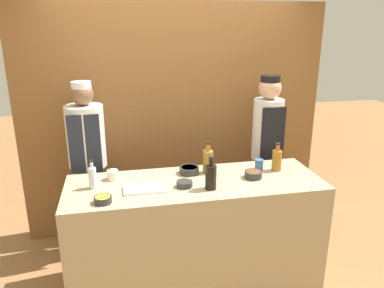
{
  "coord_description": "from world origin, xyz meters",
  "views": [
    {
      "loc": [
        -0.6,
        -2.76,
        2.19
      ],
      "look_at": [
        0.0,
        0.14,
        1.23
      ],
      "focal_mm": 35.0,
      "sensor_mm": 36.0,
      "label": 1
    }
  ],
  "objects_px": {
    "bottle_clear": "(93,177)",
    "chef_left": "(88,164)",
    "cutting_board": "(144,189)",
    "bottle_soy": "(211,176)",
    "cup_cream": "(113,175)",
    "sauce_bowl_orange": "(189,170)",
    "chef_right": "(266,149)",
    "sauce_bowl_brown": "(253,174)",
    "bottle_vinegar": "(208,161)",
    "sauce_bowl_white": "(184,184)",
    "cup_blue": "(259,165)",
    "sauce_bowl_yellow": "(103,199)",
    "bottle_amber": "(277,160)"
  },
  "relations": [
    {
      "from": "sauce_bowl_white",
      "to": "cup_blue",
      "type": "distance_m",
      "value": 0.75
    },
    {
      "from": "sauce_bowl_white",
      "to": "cutting_board",
      "type": "relative_size",
      "value": 0.39
    },
    {
      "from": "bottle_amber",
      "to": "sauce_bowl_orange",
      "type": "bearing_deg",
      "value": 173.62
    },
    {
      "from": "bottle_soy",
      "to": "cup_cream",
      "type": "distance_m",
      "value": 0.83
    },
    {
      "from": "chef_right",
      "to": "sauce_bowl_yellow",
      "type": "bearing_deg",
      "value": -150.96
    },
    {
      "from": "sauce_bowl_brown",
      "to": "bottle_clear",
      "type": "bearing_deg",
      "value": 177.4
    },
    {
      "from": "sauce_bowl_orange",
      "to": "chef_left",
      "type": "height_order",
      "value": "chef_left"
    },
    {
      "from": "cup_cream",
      "to": "bottle_soy",
      "type": "bearing_deg",
      "value": -24.54
    },
    {
      "from": "sauce_bowl_white",
      "to": "sauce_bowl_yellow",
      "type": "distance_m",
      "value": 0.65
    },
    {
      "from": "bottle_clear",
      "to": "chef_left",
      "type": "distance_m",
      "value": 0.64
    },
    {
      "from": "bottle_clear",
      "to": "chef_right",
      "type": "height_order",
      "value": "chef_right"
    },
    {
      "from": "cutting_board",
      "to": "chef_left",
      "type": "relative_size",
      "value": 0.19
    },
    {
      "from": "sauce_bowl_orange",
      "to": "cutting_board",
      "type": "height_order",
      "value": "sauce_bowl_orange"
    },
    {
      "from": "cutting_board",
      "to": "chef_right",
      "type": "distance_m",
      "value": 1.51
    },
    {
      "from": "chef_right",
      "to": "sauce_bowl_orange",
      "type": "bearing_deg",
      "value": -152.07
    },
    {
      "from": "sauce_bowl_orange",
      "to": "chef_right",
      "type": "bearing_deg",
      "value": 27.93
    },
    {
      "from": "chef_left",
      "to": "chef_right",
      "type": "height_order",
      "value": "chef_right"
    },
    {
      "from": "cup_blue",
      "to": "bottle_amber",
      "type": "bearing_deg",
      "value": -18.06
    },
    {
      "from": "bottle_clear",
      "to": "cup_cream",
      "type": "bearing_deg",
      "value": 43.35
    },
    {
      "from": "bottle_amber",
      "to": "cup_cream",
      "type": "bearing_deg",
      "value": 176.66
    },
    {
      "from": "bottle_clear",
      "to": "chef_left",
      "type": "xyz_separation_m",
      "value": [
        -0.08,
        0.63,
        -0.12
      ]
    },
    {
      "from": "sauce_bowl_brown",
      "to": "chef_right",
      "type": "relative_size",
      "value": 0.09
    },
    {
      "from": "sauce_bowl_orange",
      "to": "bottle_amber",
      "type": "xyz_separation_m",
      "value": [
        0.77,
        -0.09,
        0.07
      ]
    },
    {
      "from": "sauce_bowl_yellow",
      "to": "bottle_vinegar",
      "type": "distance_m",
      "value": 0.97
    },
    {
      "from": "cup_blue",
      "to": "chef_left",
      "type": "xyz_separation_m",
      "value": [
        -1.5,
        0.52,
        -0.07
      ]
    },
    {
      "from": "sauce_bowl_white",
      "to": "bottle_vinegar",
      "type": "xyz_separation_m",
      "value": [
        0.25,
        0.25,
        0.08
      ]
    },
    {
      "from": "cup_cream",
      "to": "chef_left",
      "type": "xyz_separation_m",
      "value": [
        -0.23,
        0.49,
        -0.06
      ]
    },
    {
      "from": "chef_left",
      "to": "sauce_bowl_yellow",
      "type": "bearing_deg",
      "value": -80.19
    },
    {
      "from": "sauce_bowl_brown",
      "to": "sauce_bowl_orange",
      "type": "distance_m",
      "value": 0.55
    },
    {
      "from": "sauce_bowl_white",
      "to": "bottle_clear",
      "type": "xyz_separation_m",
      "value": [
        -0.71,
        0.12,
        0.07
      ]
    },
    {
      "from": "sauce_bowl_yellow",
      "to": "bottle_soy",
      "type": "bearing_deg",
      "value": 5.26
    },
    {
      "from": "sauce_bowl_brown",
      "to": "cutting_board",
      "type": "distance_m",
      "value": 0.92
    },
    {
      "from": "bottle_vinegar",
      "to": "bottle_soy",
      "type": "relative_size",
      "value": 1.04
    },
    {
      "from": "cup_blue",
      "to": "cup_cream",
      "type": "relative_size",
      "value": 1.01
    },
    {
      "from": "bottle_amber",
      "to": "bottle_soy",
      "type": "height_order",
      "value": "bottle_soy"
    },
    {
      "from": "sauce_bowl_yellow",
      "to": "cutting_board",
      "type": "distance_m",
      "value": 0.35
    },
    {
      "from": "sauce_bowl_orange",
      "to": "chef_left",
      "type": "xyz_separation_m",
      "value": [
        -0.88,
        0.48,
        -0.06
      ]
    },
    {
      "from": "bottle_vinegar",
      "to": "cup_cream",
      "type": "distance_m",
      "value": 0.81
    },
    {
      "from": "cup_blue",
      "to": "cutting_board",
      "type": "bearing_deg",
      "value": -167.69
    },
    {
      "from": "bottle_clear",
      "to": "sauce_bowl_orange",
      "type": "bearing_deg",
      "value": 10.41
    },
    {
      "from": "cutting_board",
      "to": "bottle_soy",
      "type": "xyz_separation_m",
      "value": [
        0.51,
        -0.08,
        0.09
      ]
    },
    {
      "from": "cup_cream",
      "to": "bottle_amber",
      "type": "bearing_deg",
      "value": -3.34
    },
    {
      "from": "sauce_bowl_yellow",
      "to": "bottle_clear",
      "type": "relative_size",
      "value": 0.55
    },
    {
      "from": "sauce_bowl_yellow",
      "to": "cutting_board",
      "type": "relative_size",
      "value": 0.4
    },
    {
      "from": "bottle_vinegar",
      "to": "chef_right",
      "type": "height_order",
      "value": "chef_right"
    },
    {
      "from": "sauce_bowl_white",
      "to": "cup_blue",
      "type": "relative_size",
      "value": 1.36
    },
    {
      "from": "sauce_bowl_white",
      "to": "cup_blue",
      "type": "xyz_separation_m",
      "value": [
        0.72,
        0.23,
        0.02
      ]
    },
    {
      "from": "sauce_bowl_orange",
      "to": "cup_blue",
      "type": "bearing_deg",
      "value": -3.57
    },
    {
      "from": "chef_right",
      "to": "sauce_bowl_brown",
      "type": "bearing_deg",
      "value": -120.22
    },
    {
      "from": "cup_cream",
      "to": "sauce_bowl_orange",
      "type": "bearing_deg",
      "value": 0.3
    }
  ]
}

